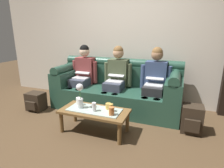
{
  "coord_description": "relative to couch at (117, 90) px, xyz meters",
  "views": [
    {
      "loc": [
        1.16,
        -2.15,
        1.5
      ],
      "look_at": [
        0.04,
        0.81,
        0.59
      ],
      "focal_mm": 30.0,
      "sensor_mm": 36.0,
      "label": 1
    }
  ],
  "objects": [
    {
      "name": "cup_far_left",
      "position": [
        0.19,
        -0.91,
        0.04
      ],
      "size": [
        0.08,
        0.08,
        0.09
      ],
      "primitive_type": "cylinder",
      "color": "gold",
      "rests_on": "coffee_table"
    },
    {
      "name": "person_left",
      "position": [
        -0.73,
        -0.0,
        0.29
      ],
      "size": [
        0.56,
        0.67,
        1.22
      ],
      "color": "#383D4C",
      "rests_on": "ground_plane"
    },
    {
      "name": "backpack_left",
      "position": [
        -1.43,
        -0.67,
        -0.2
      ],
      "size": [
        0.33,
        0.3,
        0.35
      ],
      "color": "#2D2319",
      "rests_on": "ground_plane"
    },
    {
      "name": "cup_far_center",
      "position": [
        0.26,
        -0.98,
        0.06
      ],
      "size": [
        0.07,
        0.07,
        0.12
      ],
      "primitive_type": "cylinder",
      "color": "gold",
      "rests_on": "coffee_table"
    },
    {
      "name": "back_wall_patterned",
      "position": [
        -0.0,
        0.53,
        1.08
      ],
      "size": [
        6.0,
        0.12,
        2.9
      ],
      "primitive_type": "cube",
      "color": "beige",
      "rests_on": "ground_plane"
    },
    {
      "name": "flower_vase",
      "position": [
        -0.22,
        -1.02,
        0.21
      ],
      "size": [
        0.11,
        0.11,
        0.38
      ],
      "color": "silver",
      "rests_on": "coffee_table"
    },
    {
      "name": "person_right",
      "position": [
        0.73,
        -0.0,
        0.29
      ],
      "size": [
        0.56,
        0.67,
        1.22
      ],
      "color": "#232326",
      "rests_on": "ground_plane"
    },
    {
      "name": "person_middle",
      "position": [
        -0.0,
        -0.0,
        0.29
      ],
      "size": [
        0.56,
        0.67,
        1.22
      ],
      "color": "#383D4C",
      "rests_on": "ground_plane"
    },
    {
      "name": "cup_far_right",
      "position": [
        0.03,
        -1.06,
        0.06
      ],
      "size": [
        0.06,
        0.06,
        0.13
      ],
      "primitive_type": "cylinder",
      "color": "silver",
      "rests_on": "coffee_table"
    },
    {
      "name": "cup_near_left",
      "position": [
        0.31,
        -1.09,
        0.06
      ],
      "size": [
        0.08,
        0.08,
        0.12
      ],
      "primitive_type": "cylinder",
      "color": "#B26633",
      "rests_on": "coffee_table"
    },
    {
      "name": "couch",
      "position": [
        0.0,
        0.0,
        0.0
      ],
      "size": [
        2.43,
        0.88,
        0.96
      ],
      "color": "#234738",
      "rests_on": "ground_plane"
    },
    {
      "name": "ground_plane",
      "position": [
        -0.0,
        -1.17,
        -0.37
      ],
      "size": [
        14.0,
        14.0,
        0.0
      ],
      "primitive_type": "plane",
      "color": "#4C3823"
    },
    {
      "name": "cup_near_right",
      "position": [
        -0.3,
        -0.93,
        0.06
      ],
      "size": [
        0.08,
        0.08,
        0.12
      ],
      "primitive_type": "cylinder",
      "color": "white",
      "rests_on": "coffee_table"
    },
    {
      "name": "backpack_right",
      "position": [
        1.38,
        -0.49,
        -0.16
      ],
      "size": [
        0.3,
        0.31,
        0.42
      ],
      "color": "#2D2319",
      "rests_on": "ground_plane"
    },
    {
      "name": "coffee_table",
      "position": [
        -0.0,
        -1.0,
        -0.06
      ],
      "size": [
        1.03,
        0.48,
        0.37
      ],
      "color": "brown",
      "rests_on": "ground_plane"
    }
  ]
}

